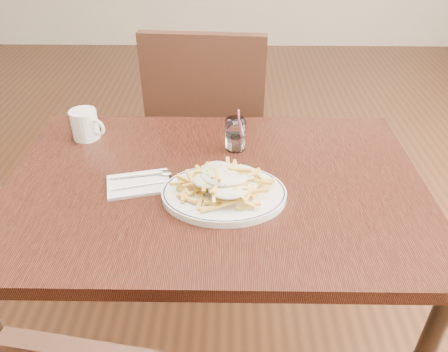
{
  "coord_description": "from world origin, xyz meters",
  "views": [
    {
      "loc": [
        0.04,
        -1.02,
        1.48
      ],
      "look_at": [
        0.03,
        -0.08,
        0.82
      ],
      "focal_mm": 35.0,
      "sensor_mm": 36.0,
      "label": 1
    }
  ],
  "objects_px": {
    "table": "(215,202)",
    "chair_far": "(208,127)",
    "fries_plate": "(224,194)",
    "coffee_mug": "(85,124)",
    "water_glass": "(236,136)",
    "loaded_fries": "(224,179)"
  },
  "relations": [
    {
      "from": "fries_plate",
      "to": "coffee_mug",
      "type": "xyz_separation_m",
      "value": [
        -0.46,
        0.32,
        0.04
      ]
    },
    {
      "from": "loaded_fries",
      "to": "coffee_mug",
      "type": "xyz_separation_m",
      "value": [
        -0.46,
        0.32,
        -0.01
      ]
    },
    {
      "from": "fries_plate",
      "to": "coffee_mug",
      "type": "distance_m",
      "value": 0.56
    },
    {
      "from": "chair_far",
      "to": "fries_plate",
      "type": "bearing_deg",
      "value": -83.73
    },
    {
      "from": "table",
      "to": "water_glass",
      "type": "bearing_deg",
      "value": 71.59
    },
    {
      "from": "loaded_fries",
      "to": "table",
      "type": "bearing_deg",
      "value": 110.32
    },
    {
      "from": "fries_plate",
      "to": "loaded_fries",
      "type": "height_order",
      "value": "loaded_fries"
    },
    {
      "from": "table",
      "to": "coffee_mug",
      "type": "relative_size",
      "value": 10.07
    },
    {
      "from": "fries_plate",
      "to": "water_glass",
      "type": "distance_m",
      "value": 0.26
    },
    {
      "from": "table",
      "to": "fries_plate",
      "type": "distance_m",
      "value": 0.12
    },
    {
      "from": "table",
      "to": "chair_far",
      "type": "relative_size",
      "value": 1.19
    },
    {
      "from": "loaded_fries",
      "to": "water_glass",
      "type": "xyz_separation_m",
      "value": [
        0.03,
        0.26,
        -0.02
      ]
    },
    {
      "from": "chair_far",
      "to": "coffee_mug",
      "type": "height_order",
      "value": "chair_far"
    },
    {
      "from": "table",
      "to": "coffee_mug",
      "type": "distance_m",
      "value": 0.51
    },
    {
      "from": "water_glass",
      "to": "chair_far",
      "type": "bearing_deg",
      "value": 103.55
    },
    {
      "from": "chair_far",
      "to": "fries_plate",
      "type": "distance_m",
      "value": 0.75
    },
    {
      "from": "fries_plate",
      "to": "water_glass",
      "type": "height_order",
      "value": "water_glass"
    },
    {
      "from": "loaded_fries",
      "to": "coffee_mug",
      "type": "bearing_deg",
      "value": 145.12
    },
    {
      "from": "chair_far",
      "to": "fries_plate",
      "type": "xyz_separation_m",
      "value": [
        0.08,
        -0.72,
        0.19
      ]
    },
    {
      "from": "fries_plate",
      "to": "water_glass",
      "type": "xyz_separation_m",
      "value": [
        0.03,
        0.26,
        0.03
      ]
    },
    {
      "from": "chair_far",
      "to": "coffee_mug",
      "type": "distance_m",
      "value": 0.6
    },
    {
      "from": "fries_plate",
      "to": "loaded_fries",
      "type": "xyz_separation_m",
      "value": [
        -0.0,
        0.0,
        0.05
      ]
    }
  ]
}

